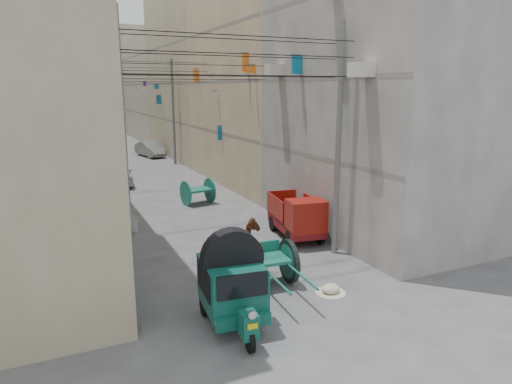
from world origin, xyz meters
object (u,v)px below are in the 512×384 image
auto_rickshaw (232,282)px  horse (257,250)px  feed_sack (331,289)px  distant_car_green (95,142)px  distant_car_white (120,175)px  second_cart (198,191)px  distant_car_grey (150,149)px  tonga_cart (270,263)px  mini_truck (299,219)px

auto_rickshaw → horse: auto_rickshaw is taller
feed_sack → distant_car_green: (-2.66, 37.69, 0.45)m
distant_car_white → distant_car_green: (0.51, 19.47, -0.03)m
feed_sack → horse: (-1.42, 2.07, 0.71)m
distant_car_white → second_cart: bearing=120.4°
second_cart → distant_car_grey: (1.35, 17.76, -0.04)m
second_cart → distant_car_white: 7.10m
tonga_cart → distant_car_green: tonga_cart is taller
tonga_cart → distant_car_white: 17.05m
auto_rickshaw → distant_car_grey: size_ratio=0.71×
second_cart → distant_car_grey: size_ratio=0.42×
auto_rickshaw → distant_car_grey: 30.22m
auto_rickshaw → mini_truck: bearing=51.9°
auto_rickshaw → feed_sack: auto_rickshaw is taller
distant_car_white → tonga_cart: bearing=102.4°
second_cart → distant_car_green: bearing=86.2°
tonga_cart → feed_sack: tonga_cart is taller
auto_rickshaw → tonga_cart: bearing=47.5°
mini_truck → second_cart: bearing=113.6°
horse → distant_car_green: bearing=-82.9°
feed_sack → mini_truck: bearing=71.2°
tonga_cart → distant_car_grey: size_ratio=0.79×
tonga_cart → distant_car_green: (-1.32, 36.42, -0.12)m
horse → feed_sack: bearing=129.6°
distant_car_white → distant_car_green: distant_car_white is taller
tonga_cart → horse: horse is taller
feed_sack → distant_car_green: 37.78m
horse → distant_car_white: 16.25m
tonga_cart → auto_rickshaw: bearing=-134.5°
second_cart → feed_sack: 11.75m
auto_rickshaw → feed_sack: (3.24, 0.42, -0.98)m
tonga_cart → distant_car_white: tonga_cart is taller
horse → distant_car_grey: size_ratio=0.52×
distant_car_grey → mini_truck: bearing=-101.2°
feed_sack → distant_car_white: size_ratio=0.15×
feed_sack → distant_car_white: distant_car_white is taller
auto_rickshaw → tonga_cart: (1.89, 1.68, -0.42)m
auto_rickshaw → mini_truck: (4.79, 4.98, -0.27)m
horse → distant_car_white: (-1.76, 16.15, -0.23)m
mini_truck → feed_sack: (-1.55, -4.56, -0.72)m
tonga_cart → mini_truck: (2.90, 3.29, 0.15)m
mini_truck → feed_sack: mini_truck is taller
feed_sack → horse: 2.60m
horse → distant_car_green: (-1.25, 35.62, -0.26)m
horse → distant_car_green: 35.64m
mini_truck → distant_car_grey: 24.94m
auto_rickshaw → distant_car_white: auto_rickshaw is taller
second_cart → feed_sack: (0.27, -11.74, -0.54)m
distant_car_green → distant_car_grey: bearing=115.5°
tonga_cart → second_cart: bearing=87.9°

